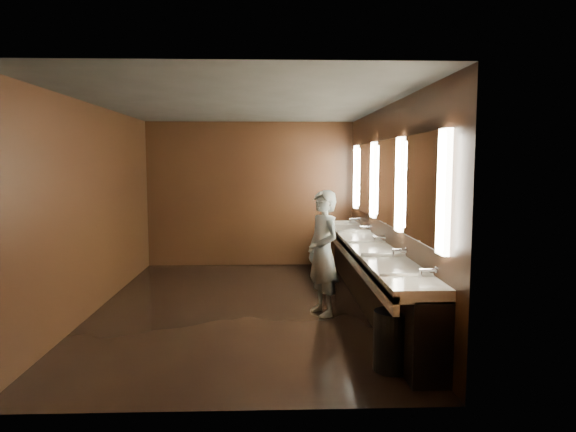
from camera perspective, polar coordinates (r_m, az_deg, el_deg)
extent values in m
plane|color=black|center=(7.31, -5.03, -10.09)|extent=(6.00, 6.00, 0.00)
cube|color=#2D2D2B|center=(7.07, -5.24, 12.30)|extent=(4.00, 6.00, 0.02)
cube|color=black|center=(10.04, -4.20, 2.43)|extent=(4.00, 0.02, 2.80)
cube|color=black|center=(4.08, -7.41, -2.82)|extent=(4.00, 0.02, 2.80)
cube|color=black|center=(7.43, -20.72, 0.81)|extent=(0.02, 6.00, 2.80)
cube|color=black|center=(7.22, 10.92, 0.95)|extent=(0.02, 6.00, 2.80)
cube|color=black|center=(7.34, 9.39, -6.81)|extent=(0.36, 5.40, 0.81)
cube|color=white|center=(7.24, 8.71, -3.39)|extent=(0.55, 5.40, 0.12)
cube|color=white|center=(7.21, 6.78, -4.05)|extent=(0.06, 5.40, 0.18)
cylinder|color=silver|center=(5.15, 15.33, -5.77)|extent=(0.18, 0.04, 0.04)
cylinder|color=silver|center=(6.19, 12.31, -3.73)|extent=(0.18, 0.04, 0.04)
cylinder|color=silver|center=(7.25, 10.16, -2.28)|extent=(0.18, 0.04, 0.04)
cylinder|color=silver|center=(8.32, 8.57, -1.19)|extent=(0.18, 0.04, 0.04)
cylinder|color=silver|center=(9.39, 7.35, -0.36)|extent=(0.18, 0.04, 0.04)
cube|color=white|center=(4.88, 16.95, 2.55)|extent=(0.06, 0.22, 1.15)
cube|color=white|center=(5.65, 14.46, 3.05)|extent=(0.03, 1.32, 1.15)
cube|color=white|center=(6.42, 12.32, 3.43)|extent=(0.06, 0.23, 1.15)
cube|color=white|center=(7.20, 10.86, 3.73)|extent=(0.03, 1.32, 1.15)
cube|color=white|center=(7.98, 9.48, 3.96)|extent=(0.06, 0.23, 1.15)
cube|color=white|center=(8.76, 8.54, 4.15)|extent=(0.03, 1.32, 1.15)
cube|color=white|center=(9.55, 7.57, 4.31)|extent=(0.06, 0.22, 1.15)
imported|color=#9BD1E7|center=(6.81, 3.91, -4.11)|extent=(0.60, 0.71, 1.66)
cylinder|color=black|center=(5.24, 11.56, -13.40)|extent=(0.45, 0.45, 0.59)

